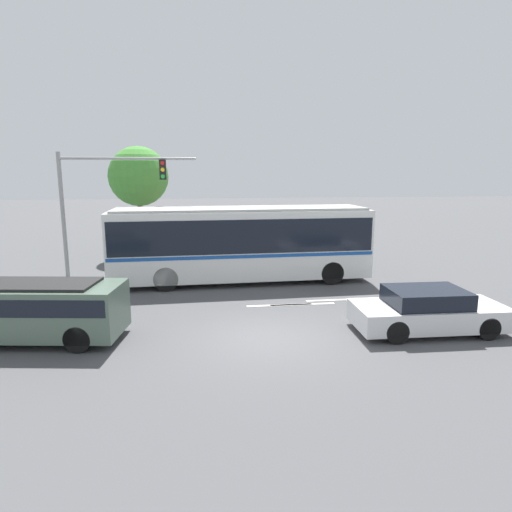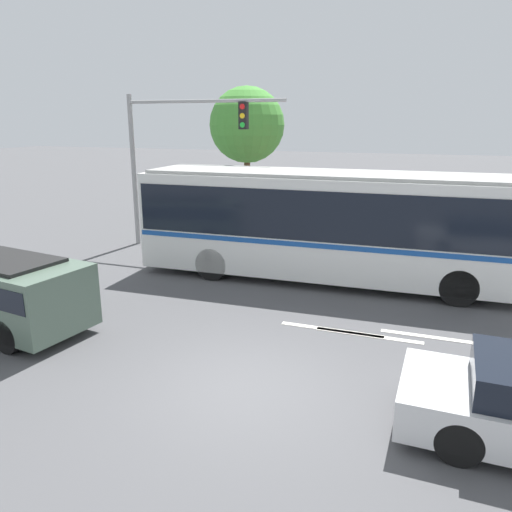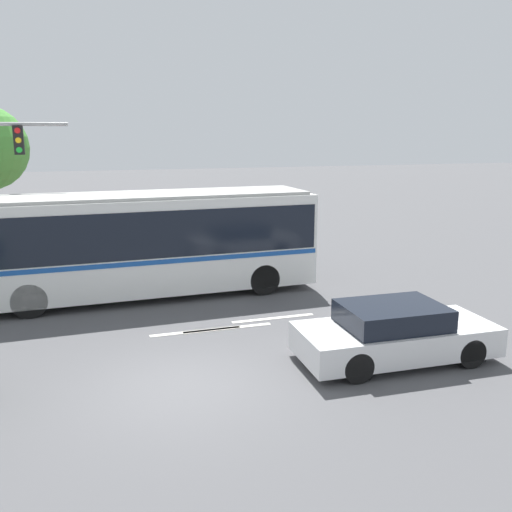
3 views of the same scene
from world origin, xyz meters
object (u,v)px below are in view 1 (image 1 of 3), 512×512
object	(u,v)px
city_bus	(241,240)
suv_left_lane	(40,307)
traffic_light_pole	(99,192)
sedan_foreground	(428,311)
street_tree_left	(139,177)

from	to	relation	value
city_bus	suv_left_lane	xyz separation A→B (m)	(-6.38, -6.20, -0.86)
suv_left_lane	traffic_light_pole	distance (m)	8.69
city_bus	sedan_foreground	bearing A→B (deg)	-55.80
city_bus	street_tree_left	world-z (taller)	street_tree_left
sedan_foreground	suv_left_lane	distance (m)	11.39
traffic_light_pole	city_bus	bearing A→B (deg)	-17.59
city_bus	street_tree_left	bearing A→B (deg)	125.52
traffic_light_pole	street_tree_left	bearing A→B (deg)	76.12
city_bus	traffic_light_pole	bearing A→B (deg)	160.94
suv_left_lane	street_tree_left	bearing A→B (deg)	92.83
street_tree_left	sedan_foreground	bearing A→B (deg)	-53.67
sedan_foreground	street_tree_left	bearing A→B (deg)	127.91
sedan_foreground	street_tree_left	size ratio (longest dim) A/B	0.73
suv_left_lane	street_tree_left	size ratio (longest dim) A/B	0.78
sedan_foreground	street_tree_left	world-z (taller)	street_tree_left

